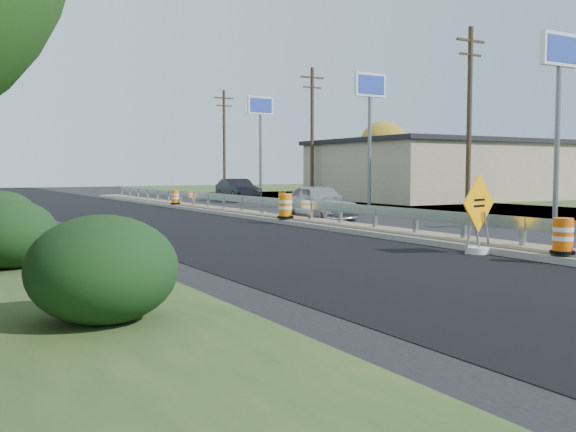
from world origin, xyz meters
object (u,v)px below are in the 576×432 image
barrel_median_far (175,197)px  barrel_shoulder_mid (282,198)px  caution_sign (478,234)px  car_dark_mid (237,190)px  barrel_median_mid (285,207)px  car_silver (319,202)px  barrel_median_near (563,237)px

barrel_median_far → barrel_shoulder_mid: (7.55, 1.12, -0.21)m
caution_sign → barrel_shoulder_mid: (7.90, 23.84, -0.12)m
car_dark_mid → barrel_median_far: bearing=-134.7°
barrel_median_far → barrel_median_mid: bearing=-90.0°
caution_sign → barrel_median_mid: (0.35, 10.36, 0.17)m
car_silver → caution_sign: bearing=-97.1°
caution_sign → car_dark_mid: 29.03m
barrel_median_near → barrel_median_mid: barrel_median_mid is taller
car_silver → barrel_median_near: bearing=-93.6°
barrel_median_mid → car_silver: (2.35, 1.18, 0.08)m
barrel_median_near → barrel_median_mid: (0.00, 12.56, 0.07)m
barrel_median_near → barrel_shoulder_mid: 27.11m
caution_sign → car_silver: 11.85m
barrel_median_far → car_dark_mid: (6.51, 5.48, 0.17)m
barrel_median_mid → barrel_shoulder_mid: (7.55, 13.48, -0.29)m
caution_sign → car_dark_mid: size_ratio=0.43×
car_silver → car_dark_mid: size_ratio=0.96×
car_dark_mid → caution_sign: bearing=-98.5°
barrel_median_near → car_dark_mid: bearing=77.9°
caution_sign → barrel_median_near: caution_sign is taller
barrel_median_near → car_dark_mid: (6.51, 30.40, 0.15)m
barrel_median_far → car_silver: (2.35, -11.18, 0.16)m
caution_sign → barrel_shoulder_mid: bearing=58.0°
barrel_shoulder_mid → car_silver: size_ratio=0.18×
barrel_median_near → barrel_shoulder_mid: barrel_median_near is taller
caution_sign → barrel_median_far: caution_sign is taller
caution_sign → barrel_median_near: (0.35, -2.20, 0.10)m
caution_sign → car_silver: size_ratio=0.45×
caution_sign → barrel_median_mid: caution_sign is taller
car_dark_mid → barrel_median_near: bearing=-96.9°
barrel_median_far → caution_sign: bearing=-90.9°
barrel_median_mid → car_silver: 2.63m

